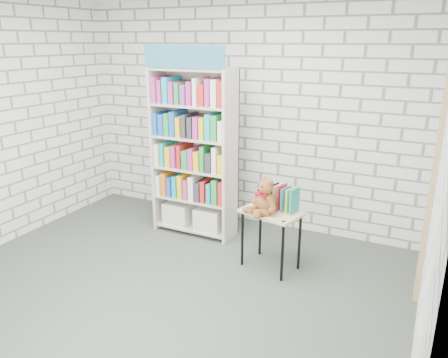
% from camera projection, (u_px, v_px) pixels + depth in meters
% --- Properties ---
extents(ground, '(4.50, 4.50, 0.00)m').
position_uv_depth(ground, '(160.00, 290.00, 4.22)').
color(ground, '#40483D').
rests_on(ground, ground).
extents(room_shell, '(4.52, 4.02, 2.81)m').
position_uv_depth(room_shell, '(151.00, 105.00, 3.68)').
color(room_shell, silver).
rests_on(room_shell, ground).
extents(bookshelf, '(1.01, 0.39, 2.26)m').
position_uv_depth(bookshelf, '(194.00, 152.00, 5.22)').
color(bookshelf, beige).
rests_on(bookshelf, ground).
extents(display_table, '(0.68, 0.55, 0.64)m').
position_uv_depth(display_table, '(271.00, 219.00, 4.50)').
color(display_table, '#D4B37F').
rests_on(display_table, ground).
extents(table_books, '(0.45, 0.28, 0.25)m').
position_uv_depth(table_books, '(277.00, 197.00, 4.50)').
color(table_books, teal).
rests_on(table_books, display_table).
extents(teddy_bear, '(0.35, 0.33, 0.36)m').
position_uv_depth(teddy_bear, '(264.00, 199.00, 4.38)').
color(teddy_bear, brown).
rests_on(teddy_bear, display_table).
extents(door_trim, '(0.05, 0.12, 2.10)m').
position_uv_depth(door_trim, '(431.00, 193.00, 3.78)').
color(door_trim, tan).
rests_on(door_trim, ground).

